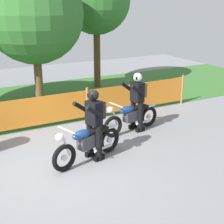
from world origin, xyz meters
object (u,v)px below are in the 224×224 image
(motorcycle_trailing, at_px, (131,117))
(rider_trailing, at_px, (137,98))
(rider_lead, at_px, (94,121))
(motorcycle_lead, at_px, (88,143))

(motorcycle_trailing, xyz_separation_m, rider_trailing, (0.21, 0.04, 0.50))
(rider_lead, distance_m, rider_trailing, 2.14)
(rider_lead, height_order, rider_trailing, same)
(motorcycle_trailing, height_order, rider_trailing, rider_trailing)
(motorcycle_lead, distance_m, rider_trailing, 2.40)
(motorcycle_lead, bearing_deg, rider_trailing, -167.98)
(motorcycle_lead, distance_m, motorcycle_trailing, 2.15)
(motorcycle_trailing, bearing_deg, rider_lead, 22.74)
(motorcycle_lead, distance_m, rider_lead, 0.53)
(rider_trailing, bearing_deg, rider_lead, 20.58)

